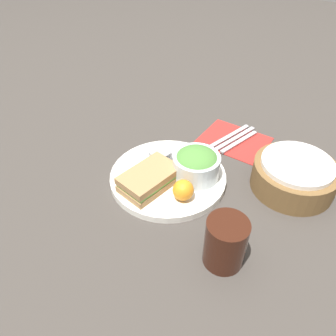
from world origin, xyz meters
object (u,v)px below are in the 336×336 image
object	(u,v)px
sandwich	(149,179)
fork	(229,136)
drink_glass	(225,242)
bread_basket	(294,175)
knife	(234,139)
salad_bowl	(196,164)
spoon	(239,142)
plate	(168,177)
dressing_cup	(160,155)

from	to	relation	value
sandwich	fork	bearing A→B (deg)	168.98
drink_glass	fork	bearing A→B (deg)	-155.59
bread_basket	knife	world-z (taller)	bread_basket
sandwich	salad_bowl	size ratio (longest dim) A/B	1.31
knife	spoon	bearing A→B (deg)	-90.00
sandwich	drink_glass	size ratio (longest dim) A/B	1.40
plate	knife	xyz separation A→B (m)	(-0.24, 0.06, -0.00)
salad_bowl	spoon	size ratio (longest dim) A/B	0.76
plate	knife	distance (m)	0.25
salad_bowl	drink_glass	bearing A→B (deg)	44.15
knife	drink_glass	bearing A→B (deg)	-142.91
salad_bowl	fork	bearing A→B (deg)	-176.81
sandwich	salad_bowl	world-z (taller)	salad_bowl
plate	dressing_cup	size ratio (longest dim) A/B	4.87
knife	bread_basket	bearing A→B (deg)	-101.65
sandwich	dressing_cup	world-z (taller)	sandwich
spoon	fork	bearing A→B (deg)	90.00
bread_basket	spoon	size ratio (longest dim) A/B	1.31
salad_bowl	bread_basket	size ratio (longest dim) A/B	0.58
salad_bowl	fork	xyz separation A→B (m)	(-0.21, -0.01, -0.05)
sandwich	spoon	distance (m)	0.31
knife	spoon	distance (m)	0.02
drink_glass	sandwich	bearing A→B (deg)	-107.53
dressing_cup	fork	xyz separation A→B (m)	(-0.21, 0.09, -0.03)
plate	salad_bowl	bearing A→B (deg)	120.25
plate	salad_bowl	world-z (taller)	salad_bowl
salad_bowl	drink_glass	distance (m)	0.23
dressing_cup	drink_glass	xyz separation A→B (m)	(0.17, 0.27, 0.02)
sandwich	salad_bowl	xyz separation A→B (m)	(-0.09, 0.07, 0.02)
bread_basket	fork	size ratio (longest dim) A/B	1.18
fork	salad_bowl	bearing A→B (deg)	-162.15
bread_basket	spoon	world-z (taller)	bread_basket
dressing_cup	knife	distance (m)	0.24
bread_basket	plate	bearing A→B (deg)	-60.76
salad_bowl	fork	distance (m)	0.22
sandwich	drink_glass	world-z (taller)	drink_glass
drink_glass	knife	distance (m)	0.41
sandwich	bread_basket	size ratio (longest dim) A/B	0.76
drink_glass	plate	bearing A→B (deg)	-120.94
sandwich	knife	xyz separation A→B (m)	(-0.30, 0.08, -0.03)
fork	dressing_cup	bearing A→B (deg)	171.01
sandwich	drink_glass	xyz separation A→B (m)	(0.07, 0.23, 0.01)
plate	drink_glass	distance (m)	0.26
dressing_cup	bread_basket	xyz separation A→B (m)	(-0.11, 0.31, 0.00)
drink_glass	bread_basket	bearing A→B (deg)	171.24
salad_bowl	dressing_cup	size ratio (longest dim) A/B	1.94
sandwich	dressing_cup	size ratio (longest dim) A/B	2.53
spoon	drink_glass	bearing A→B (deg)	-145.00
fork	plate	bearing A→B (deg)	-175.91
plate	sandwich	size ratio (longest dim) A/B	1.92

